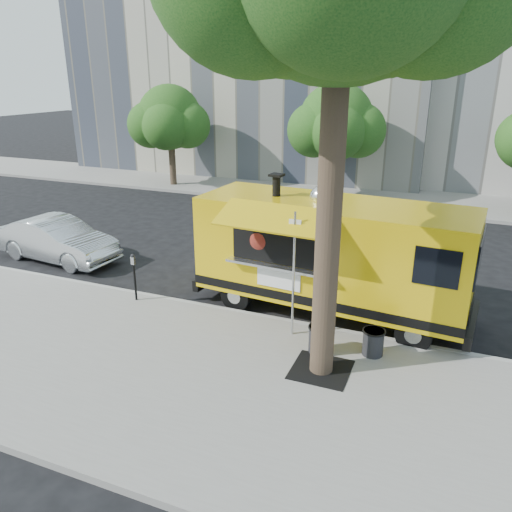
% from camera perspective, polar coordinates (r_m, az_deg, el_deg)
% --- Properties ---
extents(ground, '(120.00, 120.00, 0.00)m').
position_cam_1_polar(ground, '(13.91, 0.02, -5.36)').
color(ground, black).
rests_on(ground, ground).
extents(sidewalk, '(60.00, 6.00, 0.15)m').
position_cam_1_polar(sidewalk, '(10.74, -8.24, -13.47)').
color(sidewalk, gray).
rests_on(sidewalk, ground).
extents(curb, '(60.00, 0.14, 0.16)m').
position_cam_1_polar(curb, '(13.10, -1.51, -6.68)').
color(curb, '#999993').
rests_on(curb, ground).
extents(far_sidewalk, '(60.00, 5.00, 0.15)m').
position_cam_1_polar(far_sidewalk, '(26.25, 11.24, 6.72)').
color(far_sidewalk, gray).
rests_on(far_sidewalk, ground).
extents(tree_well, '(1.20, 1.20, 0.02)m').
position_cam_1_polar(tree_well, '(10.79, 7.44, -12.75)').
color(tree_well, black).
rests_on(tree_well, sidewalk).
extents(far_tree_a, '(3.42, 3.42, 5.36)m').
position_cam_1_polar(far_tree_a, '(28.18, -9.82, 15.34)').
color(far_tree_a, '#33261C').
rests_on(far_tree_a, far_sidewalk).
extents(far_tree_b, '(3.60, 3.60, 5.50)m').
position_cam_1_polar(far_tree_b, '(25.09, 9.15, 14.95)').
color(far_tree_b, '#33261C').
rests_on(far_tree_b, far_sidewalk).
extents(sign_post, '(0.28, 0.06, 3.00)m').
position_cam_1_polar(sign_post, '(11.35, 4.34, -1.30)').
color(sign_post, silver).
rests_on(sign_post, sidewalk).
extents(parking_meter, '(0.11, 0.11, 1.33)m').
position_cam_1_polar(parking_meter, '(13.80, -13.77, -1.75)').
color(parking_meter, black).
rests_on(parking_meter, sidewalk).
extents(food_truck, '(7.33, 3.61, 3.55)m').
position_cam_1_polar(food_truck, '(12.87, 8.45, 0.30)').
color(food_truck, '#DFB60B').
rests_on(food_truck, ground).
extents(sedan, '(4.50, 1.94, 1.44)m').
position_cam_1_polar(sedan, '(18.07, -21.72, 1.72)').
color(sedan, silver).
rests_on(sedan, ground).
extents(trash_bin_left, '(0.49, 0.49, 0.59)m').
position_cam_1_polar(trash_bin_left, '(11.37, 13.25, -9.49)').
color(trash_bin_left, black).
rests_on(trash_bin_left, sidewalk).
extents(trash_bin_right, '(0.53, 0.53, 0.63)m').
position_cam_1_polar(trash_bin_right, '(11.24, 7.30, -9.33)').
color(trash_bin_right, black).
rests_on(trash_bin_right, sidewalk).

